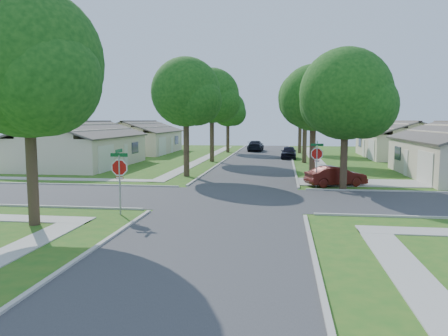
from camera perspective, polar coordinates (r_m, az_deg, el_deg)
ground at (r=23.87m, az=1.42°, el=-4.03°), size 100.00×100.00×0.00m
road_ns at (r=23.87m, az=1.42°, el=-4.02°), size 7.00×100.00×0.02m
sidewalk_ne at (r=49.65m, az=11.78°, el=1.23°), size 1.20×40.00×0.04m
sidewalk_nw at (r=50.28m, az=-2.23°, el=1.42°), size 1.20×40.00×0.04m
driveway at (r=31.19m, az=17.50°, el=-1.84°), size 8.80×3.60×0.05m
stop_sign_sw at (r=20.13m, az=-13.50°, el=-0.29°), size 1.05×0.80×2.98m
stop_sign_ne at (r=28.21m, az=12.03°, el=1.58°), size 1.05×0.80×2.98m
tree_e_near at (r=32.45m, az=11.71°, el=8.57°), size 4.97×4.80×8.28m
tree_e_mid at (r=44.44m, az=10.67°, el=8.73°), size 5.59×5.40×9.21m
tree_e_far at (r=57.41m, az=10.00°, el=7.89°), size 5.17×5.00×8.72m
tree_w_near at (r=33.19m, az=-4.91°, el=9.44°), size 5.38×5.20×8.97m
tree_w_mid at (r=44.98m, az=-1.53°, el=9.10°), size 5.80×5.60×9.56m
tree_w_far at (r=57.81m, az=0.55°, el=7.50°), size 4.76×4.60×8.04m
tree_sw_corner at (r=19.27m, az=-24.14°, el=11.67°), size 6.21×6.00×9.55m
tree_ne_corner at (r=27.84m, az=15.73°, el=8.77°), size 5.80×5.60×8.66m
house_ne_far at (r=54.10m, az=22.11°, el=2.90°), size 8.42×13.60×4.23m
house_nw_near at (r=42.68m, az=-18.08°, el=2.27°), size 8.42×13.60×4.23m
house_nw_far at (r=58.43m, az=-10.82°, el=3.46°), size 8.42×13.60×4.23m
car_driveway at (r=29.27m, az=14.40°, el=-1.03°), size 4.16×2.72×1.30m
car_curb_east at (r=49.12m, az=8.45°, el=2.05°), size 1.80×4.21×1.42m
car_curb_west at (r=60.52m, az=4.15°, el=2.91°), size 2.14×5.08×1.46m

